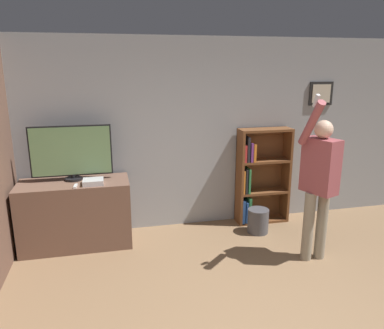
{
  "coord_description": "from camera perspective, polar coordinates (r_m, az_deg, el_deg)",
  "views": [
    {
      "loc": [
        -1.34,
        -2.15,
        2.32
      ],
      "look_at": [
        -0.39,
        2.05,
        1.17
      ],
      "focal_mm": 35.0,
      "sensor_mm": 36.0,
      "label": 1
    }
  ],
  "objects": [
    {
      "name": "game_console",
      "position": [
        4.84,
        -14.82,
        -2.56
      ],
      "size": [
        0.25,
        0.21,
        0.06
      ],
      "color": "silver",
      "rests_on": "tv_ledge"
    },
    {
      "name": "person",
      "position": [
        4.61,
        18.86,
        -1.95
      ],
      "size": [
        0.55,
        0.56,
        2.03
      ],
      "rotation": [
        0.0,
        0.0,
        -1.2
      ],
      "color": "gray",
      "rests_on": "ground_plane"
    },
    {
      "name": "wall_back",
      "position": [
        5.41,
        1.79,
        4.67
      ],
      "size": [
        7.1,
        0.09,
        2.7
      ],
      "color": "#9EA3A8",
      "rests_on": "ground_plane"
    },
    {
      "name": "remote_loose",
      "position": [
        4.8,
        -17.33,
        -3.16
      ],
      "size": [
        0.05,
        0.14,
        0.02
      ],
      "color": "white",
      "rests_on": "tv_ledge"
    },
    {
      "name": "bookshelf",
      "position": [
        5.66,
        10.05,
        -1.93
      ],
      "size": [
        0.78,
        0.28,
        1.43
      ],
      "color": "brown",
      "rests_on": "ground_plane"
    },
    {
      "name": "television",
      "position": [
        5.0,
        -17.91,
        1.77
      ],
      "size": [
        1.01,
        0.22,
        0.71
      ],
      "color": "black",
      "rests_on": "tv_ledge"
    },
    {
      "name": "tv_ledge",
      "position": [
        5.15,
        -17.27,
        -7.18
      ],
      "size": [
        1.39,
        0.61,
        0.87
      ],
      "color": "brown",
      "rests_on": "ground_plane"
    },
    {
      "name": "waste_bin",
      "position": [
        5.45,
        10.03,
        -8.45
      ],
      "size": [
        0.3,
        0.3,
        0.35
      ],
      "color": "#4C4C51",
      "rests_on": "ground_plane"
    }
  ]
}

